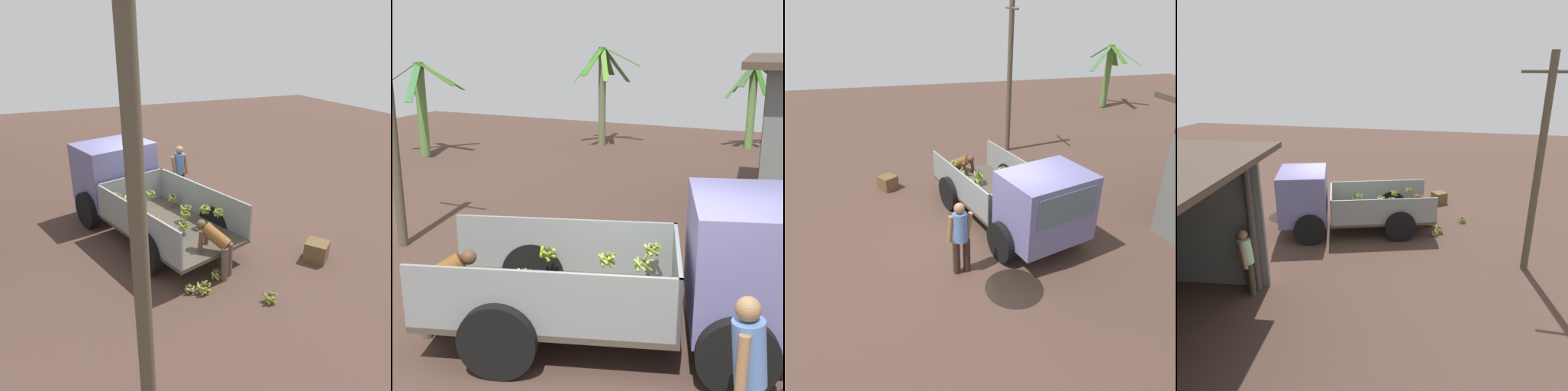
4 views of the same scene
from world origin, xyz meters
The scene contains 11 objects.
ground centered at (0.00, 0.00, 0.00)m, with size 36.00×36.00×0.00m, color #49332A.
cargo_truck centered at (0.23, 0.85, 1.03)m, with size 4.97×3.14×1.96m.
banana_palm_1 centered at (-1.11, 14.23, 1.64)m, with size 2.37×2.25×2.99m.
banana_palm_2 centered at (-10.76, 8.72, 1.60)m, with size 2.19×2.78×3.03m.
banana_palm_3 centered at (-6.08, 12.72, 1.92)m, with size 2.28×2.85×3.46m.
person_foreground_visitor centered at (1.05, -0.89, 0.90)m, with size 0.39×0.57×1.62m.
person_worker_loading centered at (-2.89, -0.19, 0.69)m, with size 0.82×0.71×1.13m.
person_bystander_near_shed centered at (0.75, 4.47, 0.88)m, with size 0.53×0.57×1.58m.
banana_bunch_on_ground_1 centered at (-3.35, 0.29, 0.13)m, with size 0.29×0.29×0.23m.
banana_bunch_on_ground_2 centered at (-3.05, -0.11, 0.12)m, with size 0.24×0.24×0.22m.
banana_bunch_on_ground_3 centered at (-3.24, 0.54, 0.09)m, with size 0.22×0.22×0.17m.
Camera 2 is at (1.48, -5.28, 3.73)m, focal length 50.00 mm.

